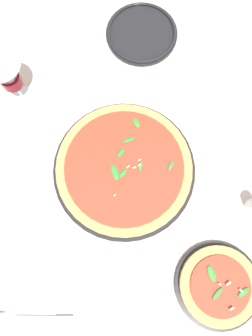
% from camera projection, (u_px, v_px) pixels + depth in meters
% --- Properties ---
extents(ground_plane, '(6.00, 6.00, 0.00)m').
position_uv_depth(ground_plane, '(124.00, 174.00, 0.84)').
color(ground_plane, beige).
extents(pizza_arugula_main, '(0.36, 0.36, 0.05)m').
position_uv_depth(pizza_arugula_main, '(126.00, 169.00, 0.83)').
color(pizza_arugula_main, black).
rests_on(pizza_arugula_main, ground_plane).
extents(pizza_personal_side, '(0.20, 0.20, 0.05)m').
position_uv_depth(pizza_personal_side, '(218.00, 285.00, 0.76)').
color(pizza_personal_side, black).
rests_on(pizza_personal_side, ground_plane).
extents(wine_glass, '(0.09, 0.09, 0.16)m').
position_uv_depth(wine_glass, '(8.00, 76.00, 0.78)').
color(wine_glass, white).
rests_on(wine_glass, ground_plane).
extents(napkin, '(0.13, 0.10, 0.01)m').
position_uv_depth(napkin, '(30.00, 318.00, 0.76)').
color(napkin, white).
rests_on(napkin, ground_plane).
extents(fork, '(0.22, 0.05, 0.00)m').
position_uv_depth(fork, '(26.00, 319.00, 0.75)').
color(fork, silver).
rests_on(fork, ground_plane).
extents(side_plate_white, '(0.20, 0.20, 0.02)m').
position_uv_depth(side_plate_white, '(142.00, 33.00, 0.93)').
color(side_plate_white, black).
rests_on(side_plate_white, ground_plane).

